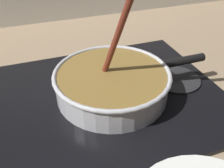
% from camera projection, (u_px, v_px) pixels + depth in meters
% --- Properties ---
extents(ground, '(2.40, 1.60, 0.04)m').
position_uv_depth(ground, '(155.00, 160.00, 0.50)').
color(ground, '#9E8466').
extents(hob_plate, '(0.56, 0.48, 0.01)m').
position_uv_depth(hob_plate, '(112.00, 96.00, 0.63)').
color(hob_plate, black).
rests_on(hob_plate, ground).
extents(burner_ring, '(0.16, 0.16, 0.01)m').
position_uv_depth(burner_ring, '(112.00, 93.00, 0.63)').
color(burner_ring, '#592D0C').
rests_on(burner_ring, hob_plate).
extents(spare_burner, '(0.13, 0.13, 0.01)m').
position_uv_depth(spare_burner, '(176.00, 79.00, 0.68)').
color(spare_burner, '#262628').
rests_on(spare_burner, hob_plate).
extents(cooking_pan, '(0.41, 0.29, 0.33)m').
position_uv_depth(cooking_pan, '(113.00, 82.00, 0.61)').
color(cooking_pan, silver).
rests_on(cooking_pan, hob_plate).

